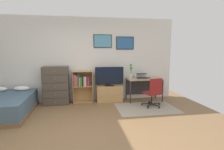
# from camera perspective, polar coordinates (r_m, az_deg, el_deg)

# --- Properties ---
(ground_plane) EXTENTS (7.20, 7.20, 0.00)m
(ground_plane) POSITION_cam_1_polar(r_m,az_deg,el_deg) (3.90, -8.70, -17.47)
(ground_plane) COLOR brown
(wall_back_with_posters) EXTENTS (6.12, 0.09, 2.70)m
(wall_back_with_posters) POSITION_cam_1_polar(r_m,az_deg,el_deg) (5.96, -9.33, 4.83)
(wall_back_with_posters) COLOR silver
(wall_back_with_posters) RESTS_ON ground_plane
(area_rug) EXTENTS (1.70, 1.20, 0.01)m
(area_rug) POSITION_cam_1_polar(r_m,az_deg,el_deg) (5.40, 10.79, -10.16)
(area_rug) COLOR #9E937F
(area_rug) RESTS_ON ground_plane
(bed) EXTENTS (1.46, 1.93, 0.61)m
(bed) POSITION_cam_1_polar(r_m,az_deg,el_deg) (5.53, -31.35, -8.16)
(bed) COLOR brown
(bed) RESTS_ON ground_plane
(dresser) EXTENTS (0.76, 0.46, 1.17)m
(dresser) POSITION_cam_1_polar(r_m,az_deg,el_deg) (5.83, -17.20, -3.13)
(dresser) COLOR #4C4238
(dresser) RESTS_ON ground_plane
(bookshelf) EXTENTS (0.63, 0.30, 1.00)m
(bookshelf) POSITION_cam_1_polar(r_m,az_deg,el_deg) (5.84, -9.54, -2.72)
(bookshelf) COLOR tan
(bookshelf) RESTS_ON ground_plane
(tv_stand) EXTENTS (0.83, 0.41, 0.52)m
(tv_stand) POSITION_cam_1_polar(r_m,az_deg,el_deg) (5.93, -0.84, -5.82)
(tv_stand) COLOR tan
(tv_stand) RESTS_ON ground_plane
(television) EXTENTS (0.92, 0.16, 0.61)m
(television) POSITION_cam_1_polar(r_m,az_deg,el_deg) (5.80, -0.81, -0.44)
(television) COLOR black
(television) RESTS_ON tv_stand
(desk) EXTENTS (1.13, 0.60, 0.74)m
(desk) POSITION_cam_1_polar(r_m,az_deg,el_deg) (6.12, 9.81, -2.20)
(desk) COLOR tan
(desk) RESTS_ON ground_plane
(office_chair) EXTENTS (0.58, 0.57, 0.86)m
(office_chair) POSITION_cam_1_polar(r_m,az_deg,el_deg) (5.43, 12.98, -5.15)
(office_chair) COLOR #232326
(office_chair) RESTS_ON ground_plane
(laptop) EXTENTS (0.39, 0.41, 0.16)m
(laptop) POSITION_cam_1_polar(r_m,az_deg,el_deg) (6.11, 9.36, -0.32)
(laptop) COLOR #333338
(laptop) RESTS_ON desk
(computer_mouse) EXTENTS (0.06, 0.10, 0.03)m
(computer_mouse) POSITION_cam_1_polar(r_m,az_deg,el_deg) (6.11, 11.68, -0.83)
(computer_mouse) COLOR #262628
(computer_mouse) RESTS_ON desk
(bamboo_vase) EXTENTS (0.09, 0.10, 0.47)m
(bamboo_vase) POSITION_cam_1_polar(r_m,az_deg,el_deg) (6.04, 6.00, 1.03)
(bamboo_vase) COLOR silver
(bamboo_vase) RESTS_ON desk
(wine_glass) EXTENTS (0.07, 0.07, 0.18)m
(wine_glass) POSITION_cam_1_polar(r_m,az_deg,el_deg) (5.83, 7.51, 0.03)
(wine_glass) COLOR silver
(wine_glass) RESTS_ON desk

